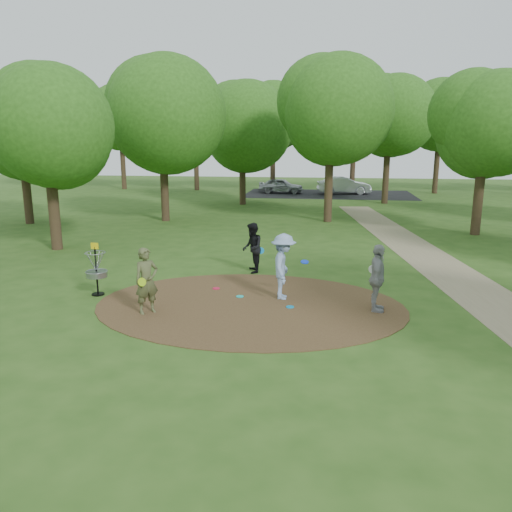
# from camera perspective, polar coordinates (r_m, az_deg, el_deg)

# --- Properties ---
(ground) EXTENTS (100.00, 100.00, 0.00)m
(ground) POSITION_cam_1_polar(r_m,az_deg,el_deg) (13.60, -0.74, -5.65)
(ground) COLOR #2D5119
(ground) RESTS_ON ground
(dirt_clearing) EXTENTS (8.40, 8.40, 0.02)m
(dirt_clearing) POSITION_cam_1_polar(r_m,az_deg,el_deg) (13.60, -0.74, -5.61)
(dirt_clearing) COLOR #47301C
(dirt_clearing) RESTS_ON ground
(footpath) EXTENTS (7.55, 39.89, 0.01)m
(footpath) POSITION_cam_1_polar(r_m,az_deg,el_deg) (15.99, 24.24, -3.94)
(footpath) COLOR #8C7A5B
(footpath) RESTS_ON ground
(parking_lot) EXTENTS (14.00, 8.00, 0.01)m
(parking_lot) POSITION_cam_1_polar(r_m,az_deg,el_deg) (42.95, 8.29, 7.02)
(parking_lot) COLOR black
(parking_lot) RESTS_ON ground
(player_observer_with_disc) EXTENTS (0.74, 0.74, 1.73)m
(player_observer_with_disc) POSITION_cam_1_polar(r_m,az_deg,el_deg) (13.04, -12.39, -2.80)
(player_observer_with_disc) COLOR #505632
(player_observer_with_disc) RESTS_ON ground
(player_throwing_with_disc) EXTENTS (1.09, 1.22, 1.86)m
(player_throwing_with_disc) POSITION_cam_1_polar(r_m,az_deg,el_deg) (13.93, 3.15, -1.23)
(player_throwing_with_disc) COLOR #8CA5D0
(player_throwing_with_disc) RESTS_ON ground
(player_walking_with_disc) EXTENTS (0.80, 0.94, 1.70)m
(player_walking_with_disc) POSITION_cam_1_polar(r_m,az_deg,el_deg) (16.77, -0.43, 0.94)
(player_walking_with_disc) COLOR black
(player_walking_with_disc) RESTS_ON ground
(player_waiting_with_disc) EXTENTS (0.55, 1.09, 1.79)m
(player_waiting_with_disc) POSITION_cam_1_polar(r_m,az_deg,el_deg) (13.24, 13.68, -2.50)
(player_waiting_with_disc) COLOR #949597
(player_waiting_with_disc) RESTS_ON ground
(disc_ground_cyan) EXTENTS (0.22, 0.22, 0.02)m
(disc_ground_cyan) POSITION_cam_1_polar(r_m,az_deg,el_deg) (14.26, -1.86, -4.64)
(disc_ground_cyan) COLOR #18C0BC
(disc_ground_cyan) RESTS_ON dirt_clearing
(disc_ground_blue) EXTENTS (0.22, 0.22, 0.02)m
(disc_ground_blue) POSITION_cam_1_polar(r_m,az_deg,el_deg) (13.41, 3.91, -5.82)
(disc_ground_blue) COLOR #0B86C1
(disc_ground_blue) RESTS_ON dirt_clearing
(disc_ground_red) EXTENTS (0.22, 0.22, 0.02)m
(disc_ground_red) POSITION_cam_1_polar(r_m,az_deg,el_deg) (15.07, -4.58, -3.70)
(disc_ground_red) COLOR #DF1645
(disc_ground_red) RESTS_ON dirt_clearing
(car_left) EXTENTS (3.83, 1.63, 1.29)m
(car_left) POSITION_cam_1_polar(r_m,az_deg,el_deg) (43.21, 2.87, 8.02)
(car_left) COLOR #9DA1A4
(car_left) RESTS_ON ground
(car_right) EXTENTS (4.60, 2.14, 1.46)m
(car_right) POSITION_cam_1_polar(r_m,az_deg,el_deg) (43.05, 10.01, 7.94)
(car_right) COLOR #A6ABAE
(car_right) RESTS_ON ground
(disc_golf_basket) EXTENTS (0.63, 0.63, 1.54)m
(disc_golf_basket) POSITION_cam_1_polar(r_m,az_deg,el_deg) (14.98, -17.81, -1.04)
(disc_golf_basket) COLOR black
(disc_golf_basket) RESTS_ON ground
(tree_ring) EXTENTS (37.51, 45.13, 9.01)m
(tree_ring) POSITION_cam_1_polar(r_m,az_deg,el_deg) (21.92, 9.05, 15.17)
(tree_ring) COLOR #332316
(tree_ring) RESTS_ON ground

